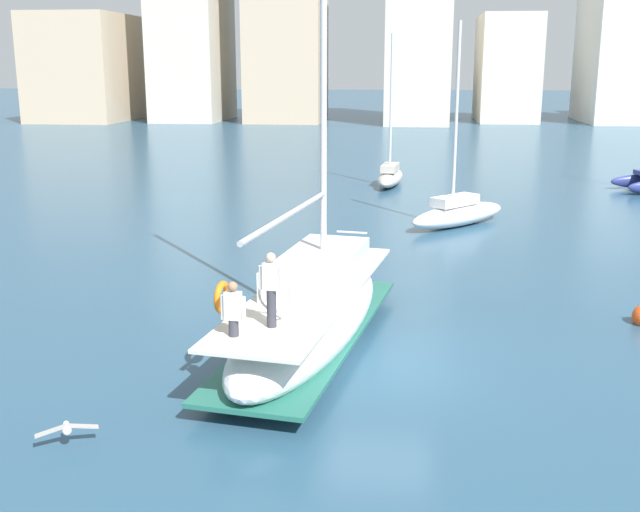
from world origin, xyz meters
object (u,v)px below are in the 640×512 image
object	(u,v)px
moored_catamaran	(458,212)
main_sailboat	(311,310)
seagull	(67,429)
moored_sloop_far	(390,175)

from	to	relation	value
moored_catamaran	main_sailboat	bearing A→B (deg)	-106.09
main_sailboat	seagull	xyz separation A→B (m)	(-3.72, -5.64, -0.57)
seagull	moored_catamaran	bearing A→B (deg)	68.75
moored_sloop_far	moored_catamaran	distance (m)	11.50
seagull	main_sailboat	bearing A→B (deg)	56.56
moored_sloop_far	seagull	bearing A→B (deg)	-98.77
moored_sloop_far	moored_catamaran	bearing A→B (deg)	-73.89
main_sailboat	seagull	size ratio (longest dim) A/B	13.70
moored_sloop_far	seagull	world-z (taller)	moored_sloop_far
moored_sloop_far	seagull	xyz separation A→B (m)	(-4.92, -31.91, -0.23)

